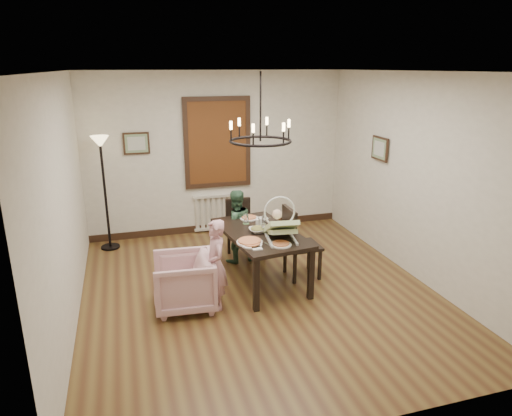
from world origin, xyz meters
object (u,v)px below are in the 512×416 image
chair_far (241,229)px  floor_lamp (105,195)px  baby_bouncer (281,225)px  armchair (184,282)px  chair_right (303,242)px  dining_table (260,237)px  seated_man (235,232)px  elderly_woman (216,272)px  drinking_glass (264,229)px

chair_far → floor_lamp: floor_lamp is taller
chair_far → floor_lamp: bearing=152.1°
baby_bouncer → floor_lamp: size_ratio=0.33×
armchair → chair_right: bearing=107.7°
dining_table → floor_lamp: 2.74m
chair_far → floor_lamp: 2.24m
armchair → seated_man: bearing=145.8°
chair_far → armchair: chair_far is taller
chair_far → elderly_woman: (-0.70, -1.44, 0.02)m
armchair → floor_lamp: floor_lamp is taller
dining_table → baby_bouncer: bearing=-72.9°
dining_table → floor_lamp: size_ratio=0.92×
chair_right → drinking_glass: bearing=95.4°
chair_right → baby_bouncer: 0.70m
elderly_woman → seated_man: size_ratio=1.01×
chair_far → floor_lamp: (-1.98, 0.95, 0.45)m
seated_man → floor_lamp: (-1.85, 1.09, 0.43)m
armchair → floor_lamp: 2.51m
chair_far → seated_man: bearing=-134.6°
drinking_glass → dining_table: bearing=104.8°
elderly_woman → baby_bouncer: size_ratio=1.59×
drinking_glass → floor_lamp: 2.81m
chair_far → drinking_glass: size_ratio=7.10×
dining_table → seated_man: bearing=94.2°
dining_table → chair_right: (0.62, -0.02, -0.13)m
chair_far → elderly_woman: elderly_woman is taller
dining_table → elderly_woman: (-0.72, -0.54, -0.18)m
chair_right → seated_man: 1.10m
dining_table → seated_man: seated_man is taller
seated_man → floor_lamp: bearing=-40.5°
baby_bouncer → drinking_glass: bearing=124.9°
dining_table → drinking_glass: bearing=-82.7°
armchair → seated_man: 1.52m
dining_table → armchair: size_ratio=2.24×
dining_table → chair_far: chair_far is taller
floor_lamp → dining_table: bearing=-42.7°
seated_man → floor_lamp: size_ratio=0.52×
dining_table → chair_right: 0.63m
dining_table → chair_right: bearing=-9.0°
chair_far → seated_man: 0.20m
armchair → seated_man: seated_man is taller
chair_far → elderly_woman: size_ratio=0.96×
baby_bouncer → floor_lamp: (-2.17, 2.21, -0.03)m
dining_table → seated_man: size_ratio=1.79×
chair_far → chair_right: 1.12m
dining_table → seated_man: (-0.16, 0.76, -0.18)m
elderly_woman → floor_lamp: (-1.28, 2.39, 0.43)m
dining_table → baby_bouncer: size_ratio=2.81×
armchair → baby_bouncer: size_ratio=1.25×
elderly_woman → floor_lamp: floor_lamp is taller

